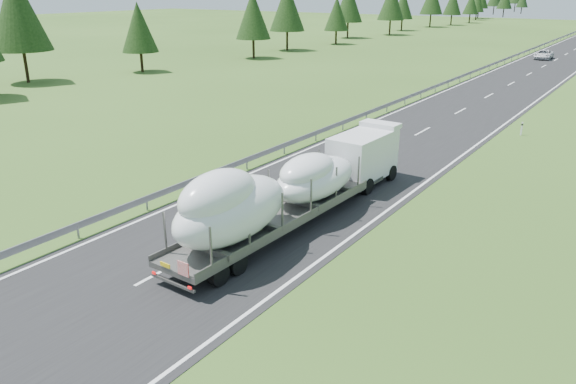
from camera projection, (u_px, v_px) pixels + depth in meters
The scene contains 6 objects.
ground at pixel (164, 270), 21.92m from camera, with size 400.00×400.00×0.00m, color #31501A.
road_surface at pixel (576, 49), 99.62m from camera, with size 10.00×400.00×0.02m, color black.
guardrail at pixel (545, 44), 102.17m from camera, with size 0.10×400.00×0.76m.
tree_line_left at pixel (376, 3), 125.91m from camera, with size 14.44×284.91×12.44m.
boat_truck at pixel (291, 186), 25.27m from camera, with size 2.95×17.08×3.95m.
distant_van at pixel (544, 55), 85.30m from camera, with size 2.29×4.96×1.38m, color silver.
Camera 1 is at (14.96, -13.44, 10.43)m, focal length 35.00 mm.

